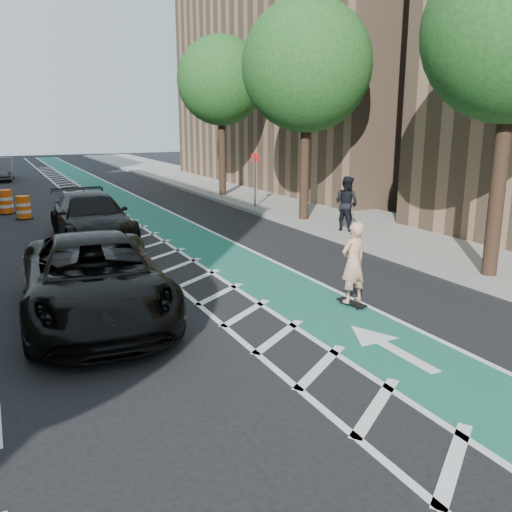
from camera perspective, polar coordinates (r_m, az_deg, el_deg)
ground at (r=10.65m, az=-8.43°, el=-7.19°), size 120.00×120.00×0.00m
bike_lane at (r=20.74m, az=-9.13°, el=3.18°), size 2.00×90.00×0.01m
buffer_strip at (r=20.36m, az=-13.16°, el=2.79°), size 1.40×90.00×0.01m
sidewalk_right at (r=23.44m, az=6.25°, el=4.68°), size 5.00×90.00×0.15m
curb_right at (r=22.23m, az=0.90°, el=4.27°), size 0.12×90.00×0.16m
building_right_far at (r=36.34m, az=9.09°, el=22.78°), size 14.00×22.00×19.00m
tree_r_b at (r=14.56m, az=23.96°, el=20.55°), size 4.20×4.20×7.90m
tree_r_c at (r=20.69m, az=5.87°, el=19.31°), size 4.20×4.20×7.90m
tree_r_d at (r=27.78m, az=-3.35°, el=17.96°), size 4.20×4.20×7.90m
sign_post at (r=24.08m, az=-0.11°, el=8.07°), size 0.35×0.08×2.47m
skateboard at (r=11.72m, az=10.03°, el=-4.85°), size 0.31×0.75×0.10m
skateboarder at (r=11.47m, az=10.21°, el=-0.67°), size 0.68×0.50×1.73m
suv_near at (r=11.23m, az=-16.60°, el=-2.22°), size 3.12×5.97×1.60m
suv_far at (r=18.66m, az=-16.93°, el=3.94°), size 2.26×5.33×1.53m
car_grey at (r=40.54m, az=-25.36°, el=8.26°), size 1.95×4.58×1.47m
pedestrian at (r=18.96m, az=9.50°, el=5.48°), size 0.97×1.09×1.87m
barrel_a at (r=13.51m, az=-22.16°, el=-1.77°), size 0.61×0.61×0.84m
barrel_b at (r=23.77m, az=-23.27°, el=4.65°), size 0.68×0.68×0.93m
barrel_c at (r=25.44m, az=-24.87°, el=5.12°), size 0.75×0.75×1.02m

